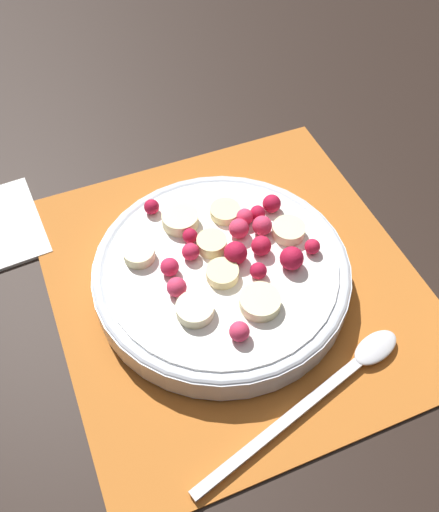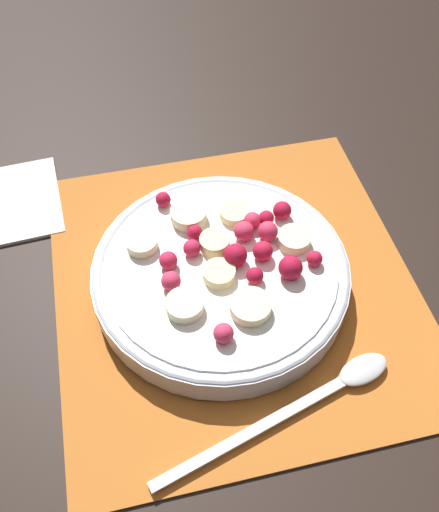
{
  "view_description": "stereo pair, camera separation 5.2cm",
  "coord_description": "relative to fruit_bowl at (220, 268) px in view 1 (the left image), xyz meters",
  "views": [
    {
      "loc": [
        0.29,
        -0.13,
        0.45
      ],
      "look_at": [
        -0.0,
        -0.01,
        0.04
      ],
      "focal_mm": 40.0,
      "sensor_mm": 36.0,
      "label": 1
    },
    {
      "loc": [
        0.31,
        -0.09,
        0.45
      ],
      "look_at": [
        -0.0,
        -0.01,
        0.04
      ],
      "focal_mm": 40.0,
      "sensor_mm": 36.0,
      "label": 2
    }
  ],
  "objects": [
    {
      "name": "ground_plane",
      "position": [
        0.01,
        0.01,
        -0.02
      ],
      "size": [
        3.0,
        3.0,
        0.0
      ],
      "primitive_type": "plane",
      "color": "black"
    },
    {
      "name": "spoon",
      "position": [
        0.13,
        0.05,
        -0.02
      ],
      "size": [
        0.08,
        0.22,
        0.01
      ],
      "rotation": [
        0.0,
        0.0,
        8.14
      ],
      "color": "silver",
      "rests_on": "placemat"
    },
    {
      "name": "placemat",
      "position": [
        0.01,
        0.01,
        -0.02
      ],
      "size": [
        0.36,
        0.34,
        0.01
      ],
      "color": "#B26023",
      "rests_on": "ground_plane"
    },
    {
      "name": "fruit_bowl",
      "position": [
        0.0,
        0.0,
        0.0
      ],
      "size": [
        0.24,
        0.24,
        0.05
      ],
      "color": "silver",
      "rests_on": "placemat"
    }
  ]
}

